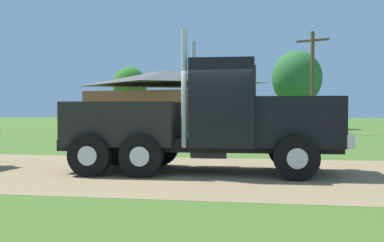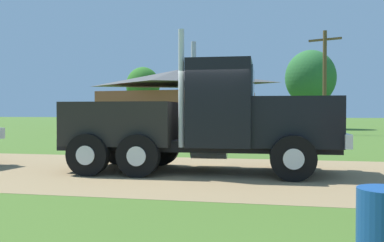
% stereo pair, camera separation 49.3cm
% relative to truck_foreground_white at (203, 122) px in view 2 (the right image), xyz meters
% --- Properties ---
extents(ground_plane, '(200.00, 200.00, 0.00)m').
position_rel_truck_foreground_white_xyz_m(ground_plane, '(0.00, -0.20, -1.28)').
color(ground_plane, '#476A26').
extents(dirt_track, '(120.00, 6.79, 0.01)m').
position_rel_truck_foreground_white_xyz_m(dirt_track, '(0.00, -0.20, -1.27)').
color(dirt_track, '#967C54').
rests_on(dirt_track, ground_plane).
extents(truck_foreground_white, '(7.14, 2.82, 3.48)m').
position_rel_truck_foreground_white_xyz_m(truck_foreground_white, '(0.00, 0.00, 0.00)').
color(truck_foreground_white, black).
rests_on(truck_foreground_white, ground_plane).
extents(shed_building, '(12.22, 8.69, 4.83)m').
position_rel_truck_foreground_white_xyz_m(shed_building, '(-5.83, 21.81, 1.06)').
color(shed_building, '#984E35').
rests_on(shed_building, ground_plane).
extents(utility_pole_near, '(2.09, 0.96, 7.00)m').
position_rel_truck_foreground_white_xyz_m(utility_pole_near, '(4.94, 19.25, 2.47)').
color(utility_pole_near, brown).
rests_on(utility_pole_near, ground_plane).
extents(tree_left, '(3.28, 3.28, 5.90)m').
position_rel_truck_foreground_white_xyz_m(tree_left, '(-11.09, 29.03, 2.78)').
color(tree_left, '#513823').
rests_on(tree_left, ground_plane).
extents(tree_mid, '(4.50, 4.50, 7.07)m').
position_rel_truck_foreground_white_xyz_m(tree_mid, '(4.69, 28.89, 3.30)').
color(tree_mid, '#513823').
rests_on(tree_mid, ground_plane).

